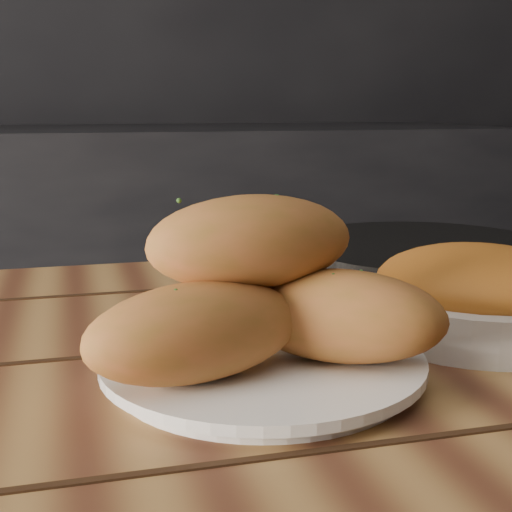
{
  "coord_description": "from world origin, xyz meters",
  "views": [
    {
      "loc": [
        0.4,
        0.02,
        0.95
      ],
      "look_at": [
        0.54,
        0.53,
        0.84
      ],
      "focal_mm": 50.0,
      "sensor_mm": 36.0,
      "label": 1
    }
  ],
  "objects": [
    {
      "name": "table",
      "position": [
        0.58,
        0.49,
        0.65
      ],
      "size": [
        1.38,
        0.91,
        0.75
      ],
      "color": "#9D6F3B",
      "rests_on": "ground"
    },
    {
      "name": "plate",
      "position": [
        0.54,
        0.51,
        0.76
      ],
      "size": [
        0.24,
        0.24,
        0.02
      ],
      "color": "white",
      "rests_on": "table"
    },
    {
      "name": "bread_rolls",
      "position": [
        0.53,
        0.51,
        0.82
      ],
      "size": [
        0.28,
        0.23,
        0.12
      ],
      "color": "#AE5C30",
      "rests_on": "plate"
    },
    {
      "name": "skillet",
      "position": [
        0.8,
        0.76,
        0.77
      ],
      "size": [
        0.43,
        0.31,
        0.05
      ],
      "color": "black",
      "rests_on": "table"
    },
    {
      "name": "bowl",
      "position": [
        0.76,
        0.57,
        0.78
      ],
      "size": [
        0.22,
        0.22,
        0.08
      ],
      "color": "white",
      "rests_on": "table"
    }
  ]
}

